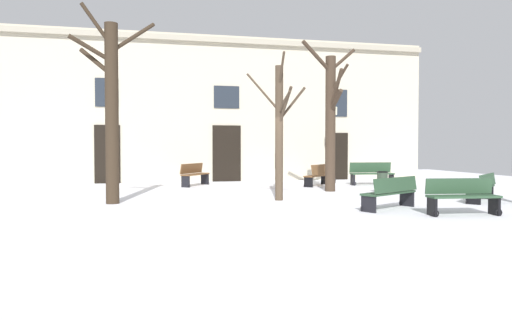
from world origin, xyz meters
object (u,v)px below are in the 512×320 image
tree_center (331,118)px  bench_by_litter_bin (482,187)px  streetlamp (333,135)px  person_strolling (278,165)px  tree_near_facade (279,128)px  bench_near_lamp (194,174)px  bench_back_to_back_left (318,175)px  bench_facing_shops (462,196)px  bench_near_center_tree (372,173)px  tree_foreground (111,107)px  litter_bin (382,182)px  bench_back_to_back_right (391,192)px

tree_center → bench_by_litter_bin: size_ratio=3.15×
streetlamp → tree_center: bearing=-113.6°
streetlamp → bench_by_litter_bin: 7.90m
tree_center → person_strolling: 2.86m
tree_near_facade → bench_near_lamp: size_ratio=2.67×
tree_center → bench_back_to_back_left: tree_center is taller
tree_center → bench_facing_shops: (0.93, -5.94, -2.22)m
bench_near_center_tree → person_strolling: (-4.27, -0.58, 0.39)m
streetlamp → bench_facing_shops: (-0.70, -9.68, -1.69)m
tree_foreground → bench_near_lamp: (2.73, 5.30, -2.25)m
litter_bin → person_strolling: person_strolling is taller
bench_back_to_back_left → bench_near_center_tree: bearing=134.7°
bench_back_to_back_right → bench_facing_shops: size_ratio=1.09×
bench_near_center_tree → tree_near_facade: bearing=-135.9°
tree_near_facade → bench_near_center_tree: tree_near_facade is taller
tree_foreground → tree_near_facade: bearing=-3.2°
tree_center → bench_near_center_tree: (2.75, 2.22, -2.17)m
bench_back_to_back_left → bench_near_lamp: bearing=-57.2°
tree_foreground → bench_near_center_tree: 11.16m
tree_near_facade → bench_back_to_back_right: (2.29, -2.49, -1.74)m
bench_near_center_tree → bench_near_lamp: bench_near_center_tree is taller
tree_near_facade → litter_bin: size_ratio=5.73×
streetlamp → bench_back_to_back_left: bearing=-130.2°
bench_near_lamp → bench_by_litter_bin: bearing=-97.3°
bench_back_to_back_left → person_strolling: 2.04m
bench_near_lamp → bench_facing_shops: bearing=-114.0°
litter_bin → tree_near_facade: bearing=-162.6°
bench_back_to_back_right → bench_near_center_tree: 7.54m
tree_center → litter_bin: tree_center is taller
streetlamp → bench_facing_shops: streetlamp is taller
tree_foreground → litter_bin: 9.28m
person_strolling → tree_foreground: bearing=140.5°
bench_by_litter_bin → bench_near_center_tree: bearing=-124.6°
litter_bin → person_strolling: size_ratio=0.47×
bench_by_litter_bin → bench_near_lamp: 10.64m
bench_back_to_back_left → bench_facing_shops: bearing=49.2°
bench_near_lamp → bench_back_to_back_right: bearing=-116.2°
litter_bin → person_strolling: (-3.07, 2.59, 0.51)m
tree_center → tree_near_facade: size_ratio=1.22×
bench_facing_shops → person_strolling: (-2.45, 7.59, 0.44)m
litter_bin → tree_foreground: bearing=-173.6°
bench_back_to_back_left → bench_facing_shops: size_ratio=0.90×
tree_foreground → bench_back_to_back_right: 8.00m
tree_near_facade → bench_facing_shops: size_ratio=2.51×
bench_near_center_tree → bench_near_lamp: size_ratio=1.16×
tree_foreground → bench_by_litter_bin: tree_foreground is taller
bench_by_litter_bin → bench_near_lamp: size_ratio=1.04×
tree_center → tree_near_facade: (-2.52, -2.22, -0.49)m
bench_near_center_tree → bench_near_lamp: bearing=175.2°
litter_bin → bench_by_litter_bin: size_ratio=0.45×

